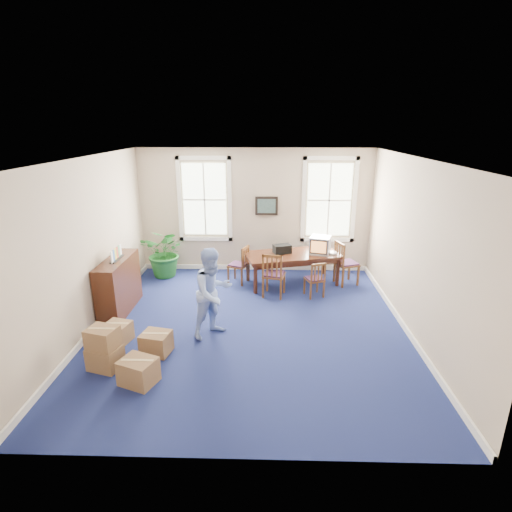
{
  "coord_description": "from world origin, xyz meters",
  "views": [
    {
      "loc": [
        0.31,
        -6.95,
        3.76
      ],
      "look_at": [
        0.1,
        0.6,
        1.25
      ],
      "focal_mm": 28.0,
      "sensor_mm": 36.0,
      "label": 1
    }
  ],
  "objects_px": {
    "conference_table": "(292,268)",
    "chair_near_left": "(274,274)",
    "man": "(213,293)",
    "cardboard_boxes": "(118,344)",
    "crt_tv": "(320,245)",
    "credenza": "(119,284)",
    "potted_plant": "(166,252)"
  },
  "relations": [
    {
      "from": "conference_table",
      "to": "chair_near_left",
      "type": "xyz_separation_m",
      "value": [
        -0.46,
        -0.77,
        0.14
      ]
    },
    {
      "from": "man",
      "to": "cardboard_boxes",
      "type": "xyz_separation_m",
      "value": [
        -1.43,
        -1.04,
        -0.47
      ]
    },
    {
      "from": "cardboard_boxes",
      "to": "conference_table",
      "type": "bearing_deg",
      "value": 50.09
    },
    {
      "from": "crt_tv",
      "to": "man",
      "type": "height_order",
      "value": "man"
    },
    {
      "from": "credenza",
      "to": "man",
      "type": "bearing_deg",
      "value": -23.56
    },
    {
      "from": "conference_table",
      "to": "credenza",
      "type": "bearing_deg",
      "value": -170.85
    },
    {
      "from": "credenza",
      "to": "potted_plant",
      "type": "xyz_separation_m",
      "value": [
        0.49,
        2.04,
        0.05
      ]
    },
    {
      "from": "crt_tv",
      "to": "man",
      "type": "distance_m",
      "value": 3.47
    },
    {
      "from": "man",
      "to": "cardboard_boxes",
      "type": "height_order",
      "value": "man"
    },
    {
      "from": "conference_table",
      "to": "crt_tv",
      "type": "xyz_separation_m",
      "value": [
        0.66,
        0.05,
        0.59
      ]
    },
    {
      "from": "crt_tv",
      "to": "potted_plant",
      "type": "bearing_deg",
      "value": -168.16
    },
    {
      "from": "credenza",
      "to": "cardboard_boxes",
      "type": "distance_m",
      "value": 2.1
    },
    {
      "from": "chair_near_left",
      "to": "conference_table",
      "type": "bearing_deg",
      "value": -107.93
    },
    {
      "from": "potted_plant",
      "to": "credenza",
      "type": "bearing_deg",
      "value": -103.52
    },
    {
      "from": "crt_tv",
      "to": "man",
      "type": "xyz_separation_m",
      "value": [
        -2.26,
        -2.63,
        -0.13
      ]
    },
    {
      "from": "conference_table",
      "to": "crt_tv",
      "type": "relative_size",
      "value": 4.45
    },
    {
      "from": "credenza",
      "to": "chair_near_left",
      "type": "bearing_deg",
      "value": 15.77
    },
    {
      "from": "conference_table",
      "to": "chair_near_left",
      "type": "bearing_deg",
      "value": -135.75
    },
    {
      "from": "chair_near_left",
      "to": "man",
      "type": "distance_m",
      "value": 2.17
    },
    {
      "from": "chair_near_left",
      "to": "cardboard_boxes",
      "type": "xyz_separation_m",
      "value": [
        -2.57,
        -2.85,
        -0.15
      ]
    },
    {
      "from": "credenza",
      "to": "cardboard_boxes",
      "type": "relative_size",
      "value": 1.16
    },
    {
      "from": "man",
      "to": "cardboard_boxes",
      "type": "distance_m",
      "value": 1.83
    },
    {
      "from": "conference_table",
      "to": "man",
      "type": "height_order",
      "value": "man"
    },
    {
      "from": "man",
      "to": "potted_plant",
      "type": "height_order",
      "value": "man"
    },
    {
      "from": "conference_table",
      "to": "crt_tv",
      "type": "bearing_deg",
      "value": -10.39
    },
    {
      "from": "potted_plant",
      "to": "cardboard_boxes",
      "type": "bearing_deg",
      "value": -87.5
    },
    {
      "from": "credenza",
      "to": "potted_plant",
      "type": "relative_size",
      "value": 1.18
    },
    {
      "from": "crt_tv",
      "to": "chair_near_left",
      "type": "bearing_deg",
      "value": -127.02
    },
    {
      "from": "chair_near_left",
      "to": "potted_plant",
      "type": "bearing_deg",
      "value": -9.93
    },
    {
      "from": "chair_near_left",
      "to": "cardboard_boxes",
      "type": "bearing_deg",
      "value": 61.06
    },
    {
      "from": "potted_plant",
      "to": "crt_tv",
      "type": "bearing_deg",
      "value": -5.11
    },
    {
      "from": "man",
      "to": "credenza",
      "type": "relative_size",
      "value": 1.11
    }
  ]
}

